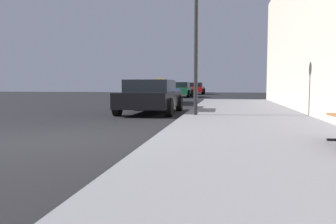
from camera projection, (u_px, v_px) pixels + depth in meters
ground_plane at (58, 140)px, 6.91m from camera, size 80.00×80.00×0.00m
sidewalk at (264, 141)px, 6.25m from camera, size 4.00×32.00×0.15m
street_lamp at (196, 26)px, 10.61m from camera, size 0.36×0.36×3.98m
car_black at (151, 96)px, 13.08m from camera, size 2.05×4.11×1.27m
car_blue at (161, 92)px, 19.82m from camera, size 1.95×4.55×1.43m
car_green at (180, 90)px, 29.26m from camera, size 1.97×4.31×1.27m
car_red at (195, 88)px, 37.80m from camera, size 1.97×4.16×1.43m
car_yellow at (196, 87)px, 46.44m from camera, size 1.97×4.40×1.27m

